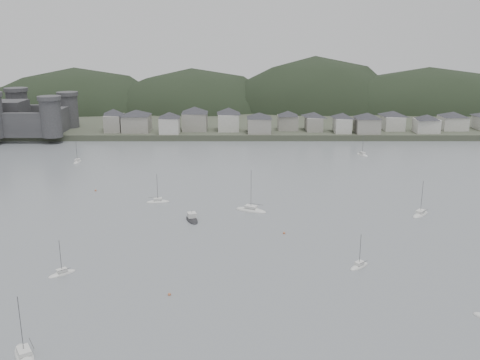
{
  "coord_description": "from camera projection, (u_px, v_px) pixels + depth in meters",
  "views": [
    {
      "loc": [
        -0.21,
        -93.72,
        52.35
      ],
      "look_at": [
        0.0,
        75.0,
        6.0
      ],
      "focal_mm": 40.18,
      "sensor_mm": 36.0,
      "label": 1
    }
  ],
  "objects": [
    {
      "name": "ground",
      "position": [
        240.0,
        312.0,
        104.24
      ],
      "size": [
        900.0,
        900.0,
        0.0
      ],
      "primitive_type": "plane",
      "color": "slate",
      "rests_on": "ground"
    },
    {
      "name": "castle",
      "position": [
        6.0,
        117.0,
        274.57
      ],
      "size": [
        66.0,
        43.0,
        20.0
      ],
      "color": "#37373A",
      "rests_on": "far_shore_land"
    },
    {
      "name": "far_shore_land",
      "position": [
        240.0,
        106.0,
        388.31
      ],
      "size": [
        900.0,
        250.0,
        3.0
      ],
      "primitive_type": "cube",
      "color": "#383D2D",
      "rests_on": "ground"
    },
    {
      "name": "waterfront_town",
      "position": [
        337.0,
        120.0,
        278.8
      ],
      "size": [
        451.48,
        28.46,
        12.92
      ],
      "color": "gray",
      "rests_on": "far_shore_land"
    },
    {
      "name": "mooring_buoys",
      "position": [
        231.0,
        243.0,
        138.16
      ],
      "size": [
        171.34,
        102.89,
        0.7
      ],
      "color": "#B5623C",
      "rests_on": "ground"
    },
    {
      "name": "moored_fleet",
      "position": [
        142.0,
        212.0,
        161.5
      ],
      "size": [
        230.81,
        165.03,
        13.71
      ],
      "color": "silver",
      "rests_on": "ground"
    },
    {
      "name": "motor_launch_far",
      "position": [
        192.0,
        219.0,
        155.21
      ],
      "size": [
        5.37,
        8.75,
        3.96
      ],
      "rotation": [
        0.0,
        0.0,
        3.46
      ],
      "color": "black",
      "rests_on": "ground"
    },
    {
      "name": "forested_ridge",
      "position": [
        247.0,
        129.0,
        367.02
      ],
      "size": [
        851.55,
        103.94,
        102.57
      ],
      "color": "black",
      "rests_on": "ground"
    }
  ]
}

